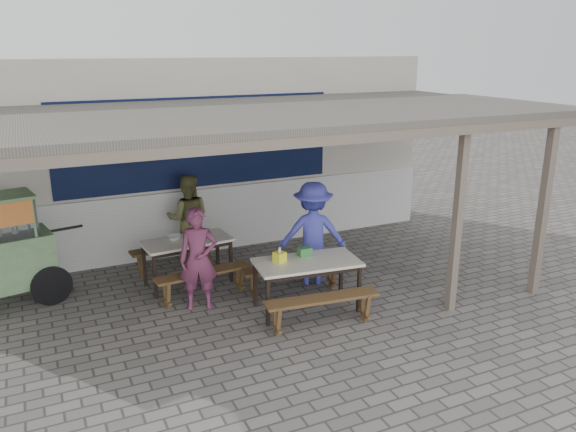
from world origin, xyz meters
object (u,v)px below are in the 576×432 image
(patron_street_side, at_px, (198,259))
(donation_box, at_px, (305,252))
(bench_left_street, at_px, (204,278))
(patron_wall_side, at_px, (188,218))
(bench_right_street, at_px, (322,304))
(patron_right_table, at_px, (313,233))
(table_right, at_px, (307,266))
(condiment_jar, at_px, (200,231))
(tissue_box, at_px, (280,257))
(bench_right_wall, at_px, (293,272))
(bench_left_wall, at_px, (174,252))
(table_left, at_px, (187,245))
(condiment_bowl, at_px, (174,237))

(patron_street_side, height_order, donation_box, patron_street_side)
(bench_left_street, xyz_separation_m, patron_wall_side, (0.25, 1.68, 0.45))
(bench_right_street, distance_m, patron_right_table, 1.63)
(table_right, xyz_separation_m, condiment_jar, (-1.03, 1.86, 0.12))
(tissue_box, height_order, donation_box, tissue_box)
(table_right, distance_m, bench_right_street, 0.68)
(bench_right_wall, distance_m, patron_wall_side, 2.35)
(table_right, distance_m, patron_wall_side, 2.82)
(donation_box, distance_m, condiment_jar, 1.99)
(bench_left_wall, height_order, donation_box, donation_box)
(table_right, height_order, patron_street_side, patron_street_side)
(bench_right_street, distance_m, tissue_box, 0.93)
(bench_left_wall, relative_size, donation_box, 7.77)
(table_left, bearing_deg, bench_right_street, -65.85)
(patron_street_side, bearing_deg, condiment_bowl, 111.75)
(bench_right_street, bearing_deg, bench_left_street, 133.89)
(patron_right_table, relative_size, tissue_box, 11.44)
(table_left, distance_m, bench_right_street, 2.56)
(bench_left_wall, relative_size, condiment_jar, 17.04)
(bench_left_wall, xyz_separation_m, condiment_bowl, (-0.12, -0.53, 0.44))
(patron_street_side, relative_size, donation_box, 7.84)
(patron_street_side, distance_m, patron_right_table, 1.92)
(table_left, height_order, patron_wall_side, patron_wall_side)
(patron_street_side, relative_size, tissue_box, 10.33)
(bench_right_wall, bearing_deg, condiment_jar, 137.47)
(table_left, relative_size, patron_street_side, 0.95)
(table_left, bearing_deg, tissue_box, -62.60)
(bench_left_wall, xyz_separation_m, patron_street_side, (-0.02, -1.56, 0.42))
(bench_right_wall, bearing_deg, condiment_bowl, 150.01)
(condiment_jar, relative_size, condiment_bowl, 0.41)
(bench_left_wall, relative_size, patron_street_side, 0.99)
(table_left, height_order, bench_left_wall, table_left)
(bench_right_street, height_order, tissue_box, tissue_box)
(bench_left_wall, height_order, table_right, table_right)
(bench_left_wall, bearing_deg, bench_right_street, -70.78)
(donation_box, bearing_deg, bench_right_wall, 89.11)
(bench_left_street, height_order, condiment_bowl, condiment_bowl)
(bench_right_street, xyz_separation_m, condiment_jar, (-0.96, 2.45, 0.45))
(table_left, relative_size, bench_right_street, 0.89)
(bench_right_wall, xyz_separation_m, condiment_bowl, (-1.56, 1.15, 0.43))
(donation_box, bearing_deg, condiment_jar, 123.32)
(table_left, xyz_separation_m, condiment_jar, (0.28, 0.24, 0.12))
(patron_wall_side, relative_size, donation_box, 8.16)
(patron_street_side, distance_m, condiment_jar, 1.20)
(bench_left_wall, bearing_deg, bench_left_street, -90.00)
(bench_left_wall, height_order, bench_right_wall, same)
(table_left, distance_m, patron_wall_side, 1.07)
(table_right, xyz_separation_m, donation_box, (0.06, 0.20, 0.14))
(patron_wall_side, bearing_deg, donation_box, 131.13)
(bench_left_street, bearing_deg, tissue_box, -48.02)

